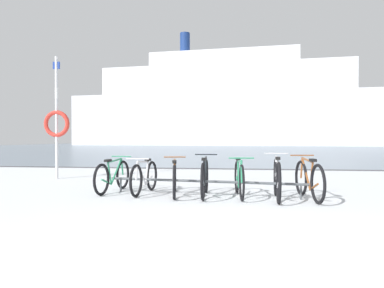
{
  "coord_description": "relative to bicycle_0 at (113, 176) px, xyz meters",
  "views": [
    {
      "loc": [
        0.04,
        -3.56,
        1.12
      ],
      "look_at": [
        -1.13,
        5.36,
        0.99
      ],
      "focal_mm": 34.1,
      "sensor_mm": 36.0,
      "label": 1
    }
  ],
  "objects": [
    {
      "name": "bicycle_1",
      "position": [
        0.72,
        -0.14,
        0.0
      ],
      "size": [
        0.46,
        1.6,
        0.75
      ],
      "color": "black",
      "rests_on": "ground"
    },
    {
      "name": "bicycle_4",
      "position": [
        2.65,
        -0.32,
        0.02
      ],
      "size": [
        0.46,
        1.62,
        0.78
      ],
      "color": "black",
      "rests_on": "ground"
    },
    {
      "name": "rescue_post",
      "position": [
        -2.45,
        2.26,
        1.29
      ],
      "size": [
        0.76,
        0.12,
        3.43
      ],
      "color": "silver",
      "rests_on": "ground"
    },
    {
      "name": "bicycle_2",
      "position": [
        1.37,
        -0.28,
        0.0
      ],
      "size": [
        0.47,
        1.68,
        0.75
      ],
      "color": "black",
      "rests_on": "ground"
    },
    {
      "name": "ferry_ship",
      "position": [
        0.91,
        55.44,
        6.27
      ],
      "size": [
        55.78,
        14.66,
        19.71
      ],
      "color": "white",
      "rests_on": "ground"
    },
    {
      "name": "ground",
      "position": [
        2.61,
        50.06,
        -0.38
      ],
      "size": [
        80.0,
        132.0,
        0.08
      ],
      "color": "silver"
    },
    {
      "name": "bike_rack",
      "position": [
        1.97,
        -0.22,
        -0.07
      ],
      "size": [
        4.04,
        0.64,
        0.31
      ],
      "color": "#4C5156",
      "rests_on": "ground"
    },
    {
      "name": "bicycle_6",
      "position": [
        3.93,
        -0.46,
        0.03
      ],
      "size": [
        0.46,
        1.64,
        0.81
      ],
      "color": "black",
      "rests_on": "ground"
    },
    {
      "name": "bicycle_0",
      "position": [
        0.0,
        0.0,
        0.0
      ],
      "size": [
        0.46,
        1.64,
        0.74
      ],
      "color": "black",
      "rests_on": "ground"
    },
    {
      "name": "bicycle_3",
      "position": [
        1.98,
        -0.33,
        0.03
      ],
      "size": [
        0.46,
        1.72,
        0.81
      ],
      "color": "black",
      "rests_on": "ground"
    },
    {
      "name": "bicycle_5",
      "position": [
        3.34,
        -0.52,
        0.04
      ],
      "size": [
        0.46,
        1.71,
        0.85
      ],
      "color": "black",
      "rests_on": "ground"
    }
  ]
}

